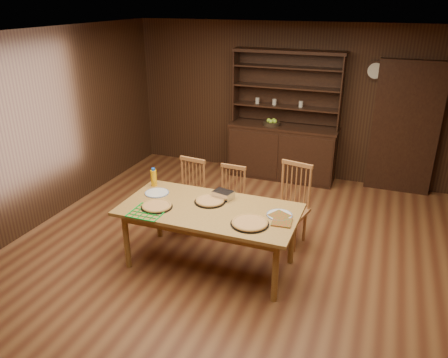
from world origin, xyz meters
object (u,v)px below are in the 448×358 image
at_px(china_hutch, 283,145).
at_px(chair_center, 231,197).
at_px(chair_left, 190,192).
at_px(juice_bottle, 154,178).
at_px(chair_right, 292,201).
at_px(dining_table, 209,214).

height_order(china_hutch, chair_center, china_hutch).
xyz_separation_m(chair_left, juice_bottle, (-0.29, -0.44, 0.34)).
distance_m(china_hutch, juice_bottle, 2.84).
bearing_deg(china_hutch, chair_right, -73.25).
bearing_deg(chair_left, chair_center, 19.63).
height_order(dining_table, juice_bottle, juice_bottle).
xyz_separation_m(chair_center, juice_bottle, (-0.83, -0.56, 0.38)).
bearing_deg(chair_center, china_hutch, 86.86).
xyz_separation_m(dining_table, chair_center, (-0.07, 0.90, -0.20)).
height_order(dining_table, chair_left, chair_left).
xyz_separation_m(china_hutch, dining_table, (-0.13, -2.98, 0.08)).
xyz_separation_m(chair_center, chair_right, (0.83, -0.01, 0.08)).
bearing_deg(chair_left, chair_right, 11.73).
bearing_deg(juice_bottle, china_hutch, 68.58).
bearing_deg(juice_bottle, chair_right, 18.46).
bearing_deg(chair_center, juice_bottle, -143.63).
xyz_separation_m(china_hutch, chair_center, (-0.20, -2.08, -0.12)).
bearing_deg(dining_table, chair_left, 128.12).
xyz_separation_m(china_hutch, chair_right, (0.63, -2.08, -0.03)).
height_order(china_hutch, chair_right, china_hutch).
height_order(china_hutch, juice_bottle, china_hutch).
distance_m(chair_right, juice_bottle, 1.78).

